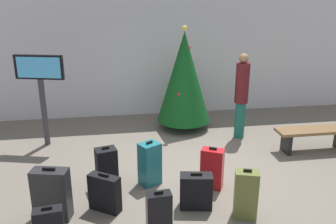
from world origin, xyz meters
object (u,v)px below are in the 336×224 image
object	(u,v)px
flight_info_kiosk	(41,82)
suitcase_5	(150,164)
waiting_bench	(315,134)
suitcase_7	(246,195)
suitcase_3	(107,168)
suitcase_4	(212,168)
suitcase_6	(52,194)
suitcase_1	(196,191)
suitcase_2	(159,214)
holiday_tree	(184,77)
traveller_0	(241,94)
suitcase_0	(105,193)

from	to	relation	value
flight_info_kiosk	suitcase_5	distance (m)	3.01
waiting_bench	suitcase_7	size ratio (longest dim) A/B	2.06
suitcase_3	suitcase_4	world-z (taller)	suitcase_4
suitcase_4	suitcase_6	size ratio (longest dim) A/B	0.90
suitcase_1	suitcase_3	world-z (taller)	suitcase_3
suitcase_2	suitcase_4	world-z (taller)	suitcase_4
suitcase_2	suitcase_4	distance (m)	1.50
suitcase_7	suitcase_5	bearing A→B (deg)	137.13
suitcase_3	suitcase_6	world-z (taller)	suitcase_6
holiday_tree	flight_info_kiosk	world-z (taller)	holiday_tree
traveller_0	suitcase_2	size ratio (longest dim) A/B	2.87
suitcase_0	suitcase_5	size ratio (longest dim) A/B	0.78
suitcase_0	suitcase_1	size ratio (longest dim) A/B	1.05
holiday_tree	suitcase_6	size ratio (longest dim) A/B	2.98
holiday_tree	traveller_0	bearing A→B (deg)	-33.61
traveller_0	suitcase_6	size ratio (longest dim) A/B	2.34
traveller_0	suitcase_7	world-z (taller)	traveller_0
suitcase_4	suitcase_6	xyz separation A→B (m)	(-2.51, -0.49, 0.04)
suitcase_7	suitcase_4	bearing A→B (deg)	105.68
traveller_0	suitcase_7	bearing A→B (deg)	-107.78
suitcase_1	suitcase_4	world-z (taller)	suitcase_4
flight_info_kiosk	waiting_bench	xyz separation A→B (m)	(5.51, -1.17, -1.02)
traveller_0	suitcase_2	world-z (taller)	traveller_0
flight_info_kiosk	suitcase_0	bearing A→B (deg)	-64.74
suitcase_3	suitcase_4	size ratio (longest dim) A/B	0.99
suitcase_2	suitcase_7	world-z (taller)	suitcase_7
suitcase_0	suitcase_1	distance (m)	1.38
flight_info_kiosk	suitcase_2	world-z (taller)	flight_info_kiosk
flight_info_kiosk	suitcase_0	xyz separation A→B (m)	(1.27, -2.68, -1.10)
holiday_tree	suitcase_2	xyz separation A→B (m)	(-1.10, -3.88, -0.95)
suitcase_6	suitcase_7	distance (m)	2.79
traveller_0	suitcase_0	distance (m)	3.91
waiting_bench	suitcase_7	world-z (taller)	suitcase_7
suitcase_6	suitcase_7	xyz separation A→B (m)	(2.76, -0.41, -0.02)
holiday_tree	suitcase_4	distance (m)	2.94
waiting_bench	suitcase_1	size ratio (longest dim) A/B	2.73
suitcase_7	suitcase_6	bearing A→B (deg)	171.59
suitcase_7	suitcase_0	bearing A→B (deg)	166.29
holiday_tree	flight_info_kiosk	distance (m)	3.14
holiday_tree	waiting_bench	bearing A→B (deg)	-34.87
suitcase_0	suitcase_6	bearing A→B (deg)	-173.57
flight_info_kiosk	traveller_0	world-z (taller)	flight_info_kiosk
flight_info_kiosk	suitcase_0	size ratio (longest dim) A/B	3.16
holiday_tree	suitcase_3	bearing A→B (deg)	-125.92
flight_info_kiosk	suitcase_1	size ratio (longest dim) A/B	3.30
flight_info_kiosk	suitcase_5	xyz separation A→B (m)	(2.02, -2.00, -1.01)
waiting_bench	suitcase_2	distance (m)	4.14
waiting_bench	suitcase_1	xyz separation A→B (m)	(-2.88, -1.65, -0.09)
suitcase_0	traveller_0	bearing A→B (deg)	39.54
suitcase_0	suitcase_6	distance (m)	0.76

